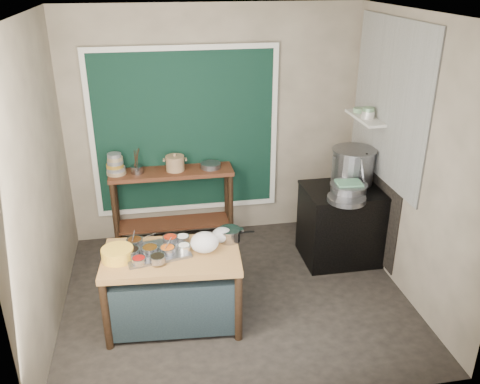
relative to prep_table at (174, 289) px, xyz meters
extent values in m
cube|color=#2F2924|center=(0.64, 0.30, -0.39)|extent=(3.50, 3.00, 0.02)
cube|color=gray|center=(0.64, 1.81, 1.02)|extent=(3.50, 0.02, 2.80)
cube|color=gray|center=(-1.12, 0.30, 1.02)|extent=(0.02, 3.00, 2.80)
cube|color=gray|center=(2.40, 0.30, 1.02)|extent=(0.02, 3.00, 2.80)
cube|color=gray|center=(0.64, 0.30, 2.43)|extent=(3.50, 3.00, 0.02)
cube|color=black|center=(0.29, 1.77, 0.98)|extent=(2.10, 0.02, 1.90)
cube|color=#B2B2AA|center=(2.38, 0.85, 1.48)|extent=(0.02, 1.70, 1.70)
cube|color=black|center=(2.38, 0.95, 0.32)|extent=(0.01, 1.30, 1.30)
cube|color=beige|center=(2.27, 1.15, 1.23)|extent=(0.22, 0.70, 0.03)
cube|color=olive|center=(0.00, 0.00, 0.00)|extent=(1.30, 0.81, 0.75)
cube|color=#532917|center=(0.09, 1.58, 0.10)|extent=(1.45, 0.40, 0.95)
cube|color=black|center=(1.99, 0.85, 0.05)|extent=(0.90, 0.68, 0.85)
cube|color=black|center=(1.99, 0.85, 0.49)|extent=(0.92, 0.69, 0.03)
cube|color=gray|center=(-0.13, 0.05, 0.39)|extent=(0.64, 0.51, 0.03)
cylinder|color=gray|center=(-0.33, 0.18, 0.43)|extent=(0.15, 0.15, 0.06)
cylinder|color=silver|center=(0.12, 0.02, 0.43)|extent=(0.12, 0.12, 0.05)
cylinder|color=gray|center=(0.00, 0.18, 0.43)|extent=(0.14, 0.14, 0.06)
cylinder|color=gray|center=(-0.29, -0.14, 0.43)|extent=(0.13, 0.13, 0.05)
cylinder|color=gray|center=(-0.36, 0.01, 0.43)|extent=(0.16, 0.16, 0.06)
cylinder|color=gray|center=(-0.19, 0.01, 0.43)|extent=(0.15, 0.15, 0.06)
cylinder|color=gray|center=(-0.03, -0.01, 0.43)|extent=(0.14, 0.14, 0.06)
cylinder|color=gray|center=(-0.12, -0.15, 0.43)|extent=(0.14, 0.14, 0.06)
cylinder|color=gray|center=(0.12, 0.18, 0.43)|extent=(0.13, 0.13, 0.06)
cylinder|color=#C17927|center=(-0.48, 0.00, 0.43)|extent=(0.37, 0.37, 0.11)
ellipsoid|color=white|center=(0.31, 0.00, 0.47)|extent=(0.32, 0.30, 0.20)
ellipsoid|color=white|center=(0.49, 0.15, 0.45)|extent=(0.22, 0.20, 0.15)
cylinder|color=tan|center=(-0.54, 1.58, 0.60)|extent=(0.22, 0.22, 0.04)
cylinder|color=gray|center=(-0.54, 1.58, 0.64)|extent=(0.21, 0.21, 0.04)
cylinder|color=gold|center=(-0.54, 1.58, 0.68)|extent=(0.20, 0.20, 0.04)
cylinder|color=gray|center=(-0.54, 1.58, 0.72)|extent=(0.19, 0.19, 0.04)
cylinder|color=tan|center=(-0.54, 1.58, 0.76)|extent=(0.18, 0.18, 0.04)
cylinder|color=gray|center=(-0.54, 1.58, 0.81)|extent=(0.16, 0.16, 0.04)
cylinder|color=gray|center=(-0.30, 1.57, 0.62)|extent=(0.18, 0.18, 0.09)
cylinder|color=gray|center=(0.57, 1.58, 0.61)|extent=(0.30, 0.30, 0.06)
cylinder|color=gray|center=(2.18, 0.86, 0.70)|extent=(0.25, 0.41, 0.40)
cube|color=#62A77B|center=(1.95, 0.69, 0.65)|extent=(0.28, 0.22, 0.02)
cylinder|color=gray|center=(1.88, 0.55, 0.53)|extent=(0.45, 0.45, 0.05)
cylinder|color=silver|center=(2.27, 1.09, 1.26)|extent=(0.15, 0.15, 0.04)
cylinder|color=silver|center=(2.27, 1.09, 1.30)|extent=(0.14, 0.14, 0.04)
cylinder|color=gray|center=(2.27, 1.09, 1.34)|extent=(0.13, 0.13, 0.04)
cylinder|color=gray|center=(2.27, 1.34, 1.26)|extent=(0.16, 0.16, 0.05)
camera|label=1|loc=(-0.09, -4.04, 2.79)|focal=38.00mm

